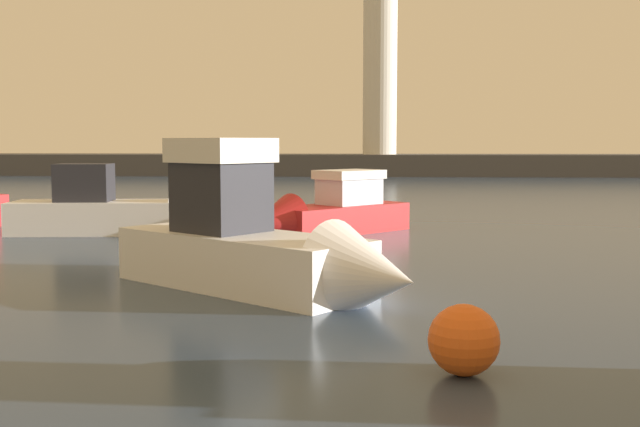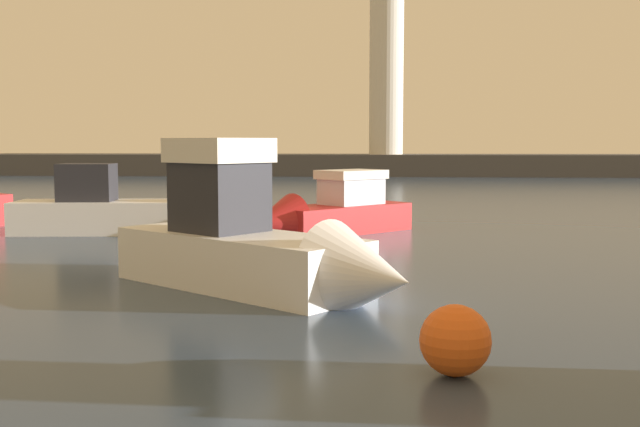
# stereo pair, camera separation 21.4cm
# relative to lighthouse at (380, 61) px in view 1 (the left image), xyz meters

# --- Properties ---
(ground_plane) EXTENTS (220.00, 220.00, 0.00)m
(ground_plane) POSITION_rel_lighthouse_xyz_m (-4.21, -31.80, -9.65)
(ground_plane) COLOR #2D3D51
(breakwater) EXTENTS (61.76, 6.35, 1.80)m
(breakwater) POSITION_rel_lighthouse_xyz_m (-4.21, -0.00, -8.75)
(breakwater) COLOR #423F3D
(breakwater) RESTS_ON ground_plane
(lighthouse) EXTENTS (2.87, 2.87, 16.57)m
(lighthouse) POSITION_rel_lighthouse_xyz_m (0.00, 0.00, 0.00)
(lighthouse) COLOR silver
(lighthouse) RESTS_ON breakwater
(motorboat_0) EXTENTS (6.80, 2.45, 2.52)m
(motorboat_0) POSITION_rel_lighthouse_xyz_m (-8.74, -41.89, -8.98)
(motorboat_0) COLOR white
(motorboat_0) RESTS_ON ground_plane
(motorboat_1) EXTENTS (6.55, 5.62, 3.29)m
(motorboat_1) POSITION_rel_lighthouse_xyz_m (-3.07, -51.03, -8.79)
(motorboat_1) COLOR white
(motorboat_1) RESTS_ON ground_plane
(motorboat_3) EXTENTS (5.39, 5.49, 2.35)m
(motorboat_3) POSITION_rel_lighthouse_xyz_m (-2.60, -41.92, -9.01)
(motorboat_3) COLOR #B21E1E
(motorboat_3) RESTS_ON ground_plane
(mooring_buoy) EXTENTS (0.89, 0.89, 0.89)m
(mooring_buoy) POSITION_rel_lighthouse_xyz_m (-0.01, -56.04, -9.21)
(mooring_buoy) COLOR #EA5919
(mooring_buoy) RESTS_ON ground_plane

